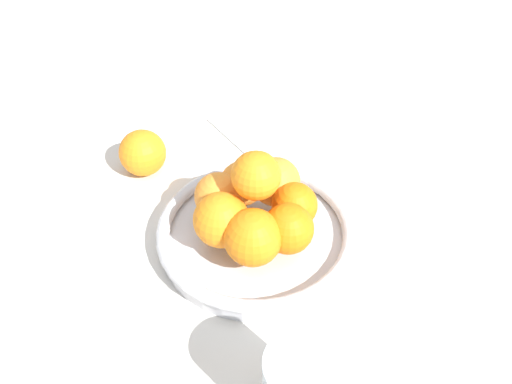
# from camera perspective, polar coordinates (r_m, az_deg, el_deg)

# --- Properties ---
(ground_plane) EXTENTS (4.00, 4.00, 0.00)m
(ground_plane) POSITION_cam_1_polar(r_m,az_deg,el_deg) (0.75, -0.00, -5.64)
(ground_plane) COLOR beige
(fruit_bowl) EXTENTS (0.29, 0.29, 0.04)m
(fruit_bowl) POSITION_cam_1_polar(r_m,az_deg,el_deg) (0.73, -0.00, -4.66)
(fruit_bowl) COLOR silver
(fruit_bowl) RESTS_ON ground_plane
(orange_pile) EXTENTS (0.18, 0.19, 0.13)m
(orange_pile) POSITION_cam_1_polar(r_m,az_deg,el_deg) (0.69, -0.16, -1.53)
(orange_pile) COLOR orange
(orange_pile) RESTS_ON fruit_bowl
(stray_orange) EXTENTS (0.08, 0.08, 0.08)m
(stray_orange) POSITION_cam_1_polar(r_m,az_deg,el_deg) (0.86, -12.83, 4.38)
(stray_orange) COLOR orange
(stray_orange) RESTS_ON ground_plane
(napkin_folded) EXTENTS (0.18, 0.18, 0.01)m
(napkin_folded) POSITION_cam_1_polar(r_m,az_deg,el_deg) (0.97, 0.06, 7.77)
(napkin_folded) COLOR white
(napkin_folded) RESTS_ON ground_plane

